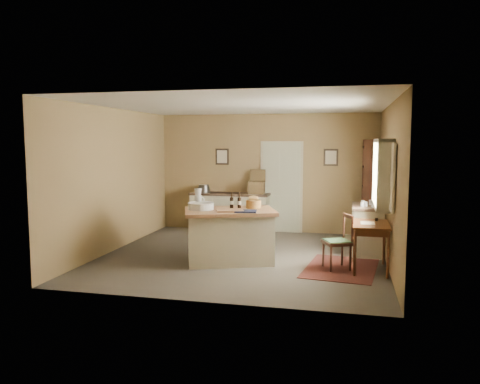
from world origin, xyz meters
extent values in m
plane|color=brown|center=(0.00, 0.00, 0.00)|extent=(5.00, 5.00, 0.00)
cube|color=olive|center=(0.00, 2.50, 1.35)|extent=(5.00, 0.10, 2.70)
cube|color=olive|center=(0.00, -2.50, 1.35)|extent=(5.00, 0.10, 2.70)
cube|color=olive|center=(-2.50, 0.00, 1.35)|extent=(0.10, 5.00, 2.70)
cube|color=olive|center=(2.50, 0.00, 1.35)|extent=(0.10, 5.00, 2.70)
plane|color=silver|center=(0.00, 0.00, 2.70)|extent=(5.00, 5.00, 0.00)
cube|color=#BABC9E|center=(0.35, 2.47, 1.05)|extent=(0.97, 0.06, 2.11)
cube|color=black|center=(-1.05, 2.48, 1.72)|extent=(0.32, 0.02, 0.38)
cube|color=beige|center=(-1.05, 2.47, 1.72)|extent=(0.24, 0.01, 0.30)
cube|color=black|center=(1.45, 2.48, 1.72)|extent=(0.32, 0.02, 0.38)
cube|color=beige|center=(1.45, 2.47, 1.72)|extent=(0.24, 0.01, 0.30)
cube|color=#B4B191|center=(2.38, -0.20, 1.02)|extent=(0.25, 1.32, 0.06)
cube|color=#B4B191|center=(2.38, -0.20, 2.08)|extent=(0.25, 1.32, 0.06)
cube|color=white|center=(2.50, -0.20, 1.55)|extent=(0.01, 1.20, 1.00)
cube|color=#B4B191|center=(2.46, -1.02, 1.55)|extent=(0.04, 0.35, 1.00)
cube|color=#B4B191|center=(2.46, 0.62, 1.55)|extent=(0.04, 0.35, 1.00)
cube|color=#B4B191|center=(-0.13, -0.44, 0.42)|extent=(1.63, 1.31, 0.85)
cube|color=#926747|center=(-0.13, -0.44, 0.88)|extent=(1.76, 1.45, 0.06)
cylinder|color=white|center=(-0.61, -0.54, 0.96)|extent=(0.44, 0.44, 0.11)
cube|color=#926747|center=(-0.08, -0.64, 0.92)|extent=(0.52, 0.44, 0.03)
cube|color=black|center=(0.19, -0.65, 0.92)|extent=(0.39, 0.33, 0.02)
cylinder|color=olive|center=(0.23, -0.17, 0.98)|extent=(0.26, 0.26, 0.14)
cylinder|color=black|center=(-0.12, -0.34, 1.05)|extent=(0.06, 0.06, 0.29)
cylinder|color=black|center=(0.01, -0.34, 1.05)|extent=(0.06, 0.06, 0.29)
cube|color=#B4B191|center=(-0.80, 2.20, 0.42)|extent=(1.77, 0.49, 0.85)
cube|color=#332319|center=(-0.80, 2.20, 0.88)|extent=(1.81, 0.52, 0.05)
cube|color=#48351C|center=(-0.18, 2.20, 1.04)|extent=(0.35, 0.27, 0.28)
cylinder|color=#59544F|center=(-1.42, 2.20, 0.99)|extent=(0.30, 0.30, 0.18)
cube|color=#461911|center=(1.75, -0.45, 0.00)|extent=(1.30, 1.73, 0.01)
cube|color=#391C0C|center=(2.20, -0.45, 0.75)|extent=(0.56, 0.92, 0.03)
cube|color=#391C0C|center=(2.20, -0.45, 0.68)|extent=(0.50, 0.86, 0.10)
cube|color=silver|center=(2.15, -0.45, 0.77)|extent=(0.22, 0.30, 0.01)
cylinder|color=black|center=(2.30, -0.19, 0.79)|extent=(0.05, 0.05, 0.05)
cylinder|color=#391C0C|center=(1.96, -0.87, 0.36)|extent=(0.04, 0.04, 0.72)
cylinder|color=#391C0C|center=(2.44, -0.87, 0.36)|extent=(0.04, 0.04, 0.72)
cylinder|color=#391C0C|center=(1.96, -0.02, 0.36)|extent=(0.04, 0.04, 0.72)
cylinder|color=#391C0C|center=(2.44, -0.02, 0.36)|extent=(0.04, 0.04, 0.72)
cube|color=#B4B191|center=(2.20, 0.75, 0.42)|extent=(0.53, 0.96, 0.85)
cube|color=#332319|center=(2.20, 0.75, 0.88)|extent=(0.56, 1.00, 0.05)
cylinder|color=silver|center=(2.17, 0.61, 0.95)|extent=(0.23, 0.23, 0.09)
cube|color=#321910|center=(2.31, 1.54, 1.06)|extent=(0.36, 0.04, 2.11)
cube|color=#321910|center=(2.31, 2.46, 1.06)|extent=(0.36, 0.04, 2.11)
cube|color=#321910|center=(2.48, 2.00, 1.06)|extent=(0.02, 0.95, 2.11)
cube|color=#321910|center=(2.31, 2.00, 0.05)|extent=(0.36, 0.91, 0.03)
cube|color=#321910|center=(2.31, 2.00, 0.58)|extent=(0.36, 0.91, 0.03)
cube|color=#321910|center=(2.31, 2.00, 1.11)|extent=(0.36, 0.91, 0.03)
cube|color=#321910|center=(2.31, 2.00, 1.53)|extent=(0.36, 0.91, 0.03)
cube|color=#321910|center=(2.31, 2.00, 1.95)|extent=(0.36, 0.91, 0.03)
cylinder|color=white|center=(2.31, 2.00, 1.17)|extent=(0.12, 0.12, 0.11)
camera|label=1|loc=(1.81, -8.10, 2.06)|focal=35.00mm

